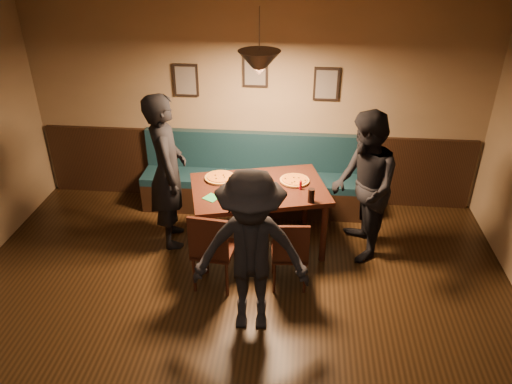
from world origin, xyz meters
TOP-DOWN VIEW (x-y plane):
  - ceiling at (0.00, 0.00)m, footprint 7.00×7.00m
  - wall_back at (0.00, 3.50)m, footprint 6.00×0.00m
  - wainscot at (0.00, 3.47)m, footprint 5.88×0.06m
  - booth_bench at (0.00, 3.20)m, footprint 3.00×0.60m
  - picture_left at (-0.90, 3.47)m, footprint 0.32×0.04m
  - picture_center at (0.00, 3.47)m, footprint 0.32×0.04m
  - picture_right at (0.90, 3.47)m, footprint 0.32×0.04m
  - pendant_lamp at (0.15, 2.29)m, footprint 0.44×0.44m
  - dining_table at (0.15, 2.29)m, footprint 1.73×1.34m
  - chair_near_left at (-0.25, 1.54)m, footprint 0.46×0.46m
  - chair_near_right at (0.54, 1.62)m, footprint 0.41×0.41m
  - diner_left at (-0.92, 2.33)m, footprint 0.63×0.79m
  - diner_right at (1.34, 2.27)m, footprint 0.76×0.92m
  - diner_front at (0.20, 0.97)m, footprint 1.12×0.68m
  - pizza_a at (-0.32, 2.45)m, footprint 0.48×0.48m
  - pizza_b at (0.22, 2.08)m, footprint 0.46×0.46m
  - pizza_c at (0.56, 2.46)m, footprint 0.36×0.36m
  - soda_glass at (0.75, 2.01)m, footprint 0.09×0.09m
  - tabasco_bottle at (0.63, 2.28)m, footprint 0.04×0.04m
  - napkin_a at (-0.37, 2.55)m, footprint 0.18×0.18m
  - napkin_b at (-0.35, 1.99)m, footprint 0.21×0.21m
  - cutlery_set at (0.17, 1.93)m, footprint 0.18×0.05m

SIDE VIEW (x-z plane):
  - dining_table at x=0.15m, z-range 0.00..0.82m
  - chair_near_right at x=0.54m, z-range 0.00..0.85m
  - chair_near_left at x=-0.25m, z-range 0.00..0.95m
  - wainscot at x=0.00m, z-range 0.00..1.00m
  - booth_bench at x=0.00m, z-range 0.00..1.00m
  - cutlery_set at x=0.17m, z-range 0.82..0.82m
  - napkin_b at x=-0.35m, z-range 0.82..0.82m
  - napkin_a at x=-0.37m, z-range 0.82..0.83m
  - pizza_c at x=0.56m, z-range 0.82..0.86m
  - pizza_a at x=-0.32m, z-range 0.82..0.86m
  - pizza_b at x=0.22m, z-range 0.82..0.86m
  - diner_front at x=0.20m, z-range 0.00..1.69m
  - tabasco_bottle at x=0.63m, z-range 0.82..0.95m
  - diner_right at x=1.34m, z-range 0.00..1.77m
  - soda_glass at x=0.75m, z-range 0.82..0.98m
  - diner_left at x=-0.92m, z-range 0.00..1.89m
  - wall_back at x=0.00m, z-range -1.60..4.40m
  - picture_left at x=-0.90m, z-range 1.49..1.91m
  - picture_right at x=0.90m, z-range 1.49..1.91m
  - picture_center at x=0.00m, z-range 1.64..2.06m
  - pendant_lamp at x=0.15m, z-range 2.12..2.38m
  - ceiling at x=0.00m, z-range 2.80..2.80m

